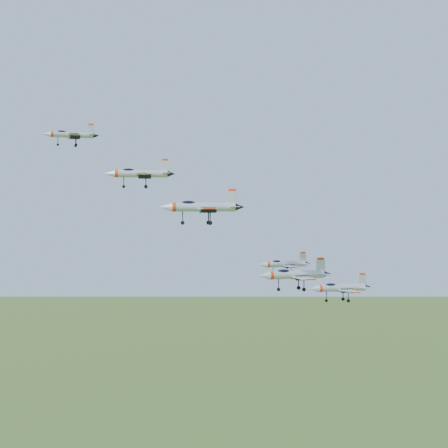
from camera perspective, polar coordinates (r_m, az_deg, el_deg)
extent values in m
cylinder|color=#B2B8BF|center=(122.78, -13.73, 7.93)|extent=(7.88, 2.45, 1.13)
cone|color=#B2B8BF|center=(122.66, -15.93, 7.92)|extent=(1.73, 1.38, 1.13)
cone|color=black|center=(123.06, -11.61, 7.92)|extent=(1.36, 1.15, 0.96)
ellipsoid|color=black|center=(122.76, -14.63, 8.12)|extent=(2.02, 1.13, 0.72)
cube|color=#B2B8BF|center=(120.35, -13.59, 7.96)|extent=(2.62, 4.10, 0.12)
cube|color=#B2B8BF|center=(125.17, -13.69, 7.70)|extent=(2.62, 4.10, 0.12)
cube|color=#B2B8BF|center=(123.13, -12.06, 8.46)|extent=(1.30, 0.33, 1.82)
cube|color=red|center=(123.26, -12.06, 8.90)|extent=(0.96, 0.28, 0.30)
cylinder|color=#B2B8BF|center=(109.50, -7.58, 4.59)|extent=(9.07, 1.38, 1.31)
cone|color=#B2B8BF|center=(109.71, -10.43, 4.57)|extent=(1.82, 1.32, 1.31)
cone|color=black|center=(109.56, -4.83, 4.59)|extent=(1.42, 1.12, 1.11)
ellipsoid|color=black|center=(109.58, -8.74, 4.84)|extent=(2.22, 0.96, 0.83)
cube|color=#B2B8BF|center=(106.67, -7.49, 4.54)|extent=(2.35, 4.45, 0.14)
cube|color=#B2B8BF|center=(112.30, -7.45, 4.37)|extent=(2.35, 4.45, 0.14)
cube|color=#B2B8BF|center=(109.62, -5.41, 5.30)|extent=(1.51, 0.13, 2.11)
cube|color=red|center=(109.70, -5.41, 5.88)|extent=(1.11, 0.15, 0.35)
cylinder|color=#B2B8BF|center=(93.71, -1.87, 1.56)|extent=(9.56, 1.59, 1.38)
cone|color=#B2B8BF|center=(93.30, -5.37, 1.56)|extent=(1.94, 1.42, 1.38)
cone|color=black|center=(94.43, 1.46, 1.56)|extent=(1.51, 1.20, 1.17)
ellipsoid|color=black|center=(93.51, -3.29, 1.88)|extent=(2.35, 1.04, 0.87)
cube|color=#B2B8BF|center=(90.78, -1.55, 1.41)|extent=(2.54, 4.71, 0.15)
cube|color=#B2B8BF|center=(96.68, -1.92, 1.39)|extent=(2.54, 4.71, 0.15)
cube|color=#B2B8BF|center=(94.27, 0.76, 2.43)|extent=(1.59, 0.16, 2.22)
cube|color=red|center=(94.31, 0.76, 3.14)|extent=(1.17, 0.17, 0.37)
cylinder|color=#B2B8BF|center=(123.81, 5.67, -3.66)|extent=(8.15, 2.60, 1.17)
cone|color=#B2B8BF|center=(122.05, 3.57, -3.73)|extent=(1.80, 1.44, 1.17)
cone|color=black|center=(125.66, 7.65, -3.59)|extent=(1.41, 1.20, 0.99)
ellipsoid|color=black|center=(123.04, 4.82, -3.48)|extent=(2.09, 1.18, 0.74)
cube|color=#B2B8BF|center=(121.59, 6.20, -3.85)|extent=(2.74, 4.25, 0.13)
cube|color=#B2B8BF|center=(126.21, 5.31, -3.67)|extent=(2.74, 4.25, 0.13)
cube|color=#B2B8BF|center=(125.16, 7.24, -3.06)|extent=(1.34, 0.35, 1.88)
cube|color=red|center=(125.09, 7.24, -2.61)|extent=(0.99, 0.30, 0.31)
cylinder|color=#B2B8BF|center=(103.32, 6.65, -4.62)|extent=(9.48, 2.75, 1.35)
cone|color=#B2B8BF|center=(101.38, 3.68, -4.72)|extent=(2.06, 1.62, 1.35)
cone|color=black|center=(105.43, 9.39, -4.51)|extent=(1.62, 1.36, 1.15)
ellipsoid|color=black|center=(102.45, 5.45, -4.38)|extent=(2.41, 1.31, 0.86)
cube|color=#B2B8BF|center=(100.73, 7.37, -4.92)|extent=(3.06, 4.89, 0.15)
cube|color=#B2B8BF|center=(106.12, 6.17, -4.61)|extent=(3.06, 4.89, 0.15)
cube|color=#B2B8BF|center=(104.83, 8.83, -3.77)|extent=(1.56, 0.36, 2.19)
cube|color=red|center=(104.74, 8.83, -3.15)|extent=(1.16, 0.32, 0.36)
cylinder|color=#B2B8BF|center=(119.91, 10.71, -5.75)|extent=(9.39, 2.57, 1.34)
cone|color=#B2B8BF|center=(117.70, 8.23, -5.87)|extent=(2.02, 1.58, 1.34)
cone|color=black|center=(122.24, 13.00, -5.63)|extent=(1.59, 1.32, 1.14)
ellipsoid|color=black|center=(118.92, 9.71, -5.56)|extent=(2.38, 1.26, 0.85)
cube|color=#B2B8BF|center=(117.43, 11.39, -6.03)|extent=(2.96, 4.82, 0.14)
cube|color=#B2B8BF|center=(122.64, 10.22, -5.72)|extent=(2.96, 4.82, 0.14)
cube|color=#B2B8BF|center=(121.58, 12.53, -5.00)|extent=(1.55, 0.33, 2.17)
cube|color=red|center=(121.46, 12.53, -4.47)|extent=(1.15, 0.29, 0.36)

